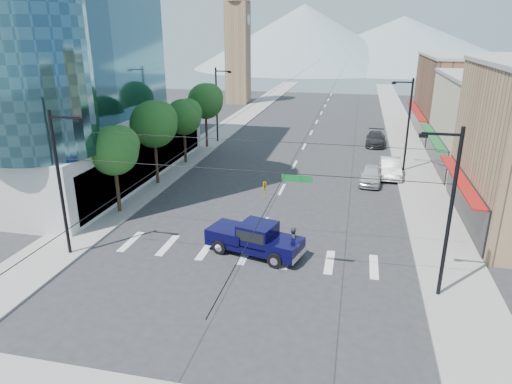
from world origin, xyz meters
TOP-DOWN VIEW (x-y plane):
  - ground at (0.00, 0.00)m, footprint 160.00×160.00m
  - sidewalk_left at (-12.00, 40.00)m, footprint 4.00×120.00m
  - sidewalk_right at (12.00, 40.00)m, footprint 4.00×120.00m
  - shop_mid at (20.00, 24.00)m, footprint 12.00×14.00m
  - shop_far at (20.00, 40.00)m, footprint 12.00×18.00m
  - clock_tower at (-16.50, 62.00)m, footprint 4.80×4.80m
  - mountain_left at (-15.00, 150.00)m, footprint 80.00×80.00m
  - mountain_right at (20.00, 160.00)m, footprint 90.00×90.00m
  - tree_near at (-11.07, 6.10)m, footprint 3.65×3.64m
  - tree_midnear at (-11.07, 13.10)m, footprint 4.09×4.09m
  - tree_midfar at (-11.07, 20.10)m, footprint 3.65×3.64m
  - tree_far at (-11.07, 27.10)m, footprint 4.09×4.09m
  - signal_rig at (0.19, -1.00)m, footprint 21.80×0.20m
  - lamp_pole_nw at (-10.67, 30.00)m, footprint 2.00×0.25m
  - lamp_pole_ne at (10.67, 22.00)m, footprint 2.00×0.25m
  - pickup_truck at (0.32, 1.65)m, footprint 6.42×3.63m
  - pedestrian at (2.77, 1.73)m, footprint 0.68×0.83m
  - parked_car_near at (7.60, 17.45)m, footprint 2.35×4.88m
  - parked_car_mid at (9.40, 19.99)m, footprint 1.89×5.23m
  - parked_car_far at (8.33, 32.71)m, footprint 2.45×5.55m

SIDE VIEW (x-z plane):
  - ground at x=0.00m, z-range 0.00..0.00m
  - sidewalk_left at x=-12.00m, z-range 0.00..0.15m
  - sidewalk_right at x=12.00m, z-range 0.00..0.15m
  - parked_car_far at x=8.33m, z-range 0.00..1.58m
  - parked_car_near at x=7.60m, z-range 0.00..1.61m
  - parked_car_mid at x=9.40m, z-range 0.00..1.71m
  - pedestrian at x=2.77m, z-range 0.00..1.97m
  - pickup_truck at x=0.32m, z-range 0.04..2.10m
  - shop_mid at x=20.00m, z-range 0.00..9.00m
  - signal_rig at x=0.19m, z-range 0.14..9.14m
  - lamp_pole_nw at x=-10.67m, z-range 0.44..9.44m
  - lamp_pole_ne at x=10.67m, z-range 0.44..9.44m
  - tree_near at x=-11.07m, z-range 1.64..8.34m
  - tree_midfar at x=-11.07m, z-range 1.64..8.34m
  - shop_far at x=20.00m, z-range 0.00..10.00m
  - tree_midnear at x=-11.07m, z-range 1.83..9.35m
  - tree_far at x=-11.07m, z-range 1.83..9.35m
  - mountain_right at x=20.00m, z-range 0.00..18.00m
  - clock_tower at x=-16.50m, z-range 0.44..20.84m
  - mountain_left at x=-15.00m, z-range 0.00..22.00m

